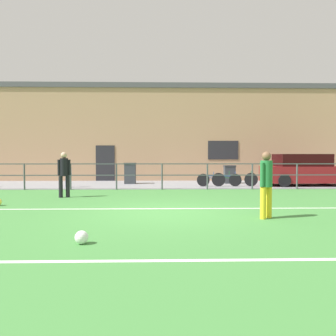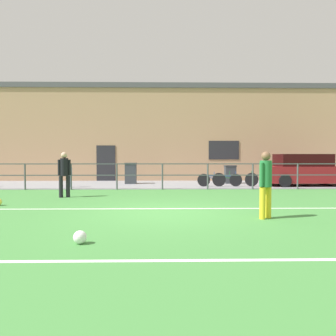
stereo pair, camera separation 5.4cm
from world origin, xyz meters
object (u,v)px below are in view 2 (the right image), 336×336
(bicycle_parked_1, at_px, (220,180))
(soccer_ball_spare, at_px, (80,237))
(bicycle_parked_2, at_px, (235,179))
(trash_bin_0, at_px, (131,173))
(parked_car_red, at_px, (305,171))
(player_goalkeeper, at_px, (64,172))
(player_striker, at_px, (266,181))
(spectator_child, at_px, (69,174))
(trash_bin_1, at_px, (230,174))

(bicycle_parked_1, bearing_deg, soccer_ball_spare, -112.16)
(soccer_ball_spare, distance_m, bicycle_parked_2, 11.29)
(trash_bin_0, bearing_deg, bicycle_parked_2, -17.88)
(parked_car_red, height_order, bicycle_parked_2, parked_car_red)
(player_goalkeeper, relative_size, trash_bin_0, 1.46)
(player_striker, bearing_deg, bicycle_parked_2, 44.47)
(parked_car_red, distance_m, bicycle_parked_1, 4.38)
(soccer_ball_spare, xyz_separation_m, bicycle_parked_1, (4.14, 10.17, 0.23))
(soccer_ball_spare, xyz_separation_m, spectator_child, (-2.95, 9.86, 0.53))
(spectator_child, xyz_separation_m, parked_car_red, (11.43, 0.78, 0.11))
(bicycle_parked_1, xyz_separation_m, trash_bin_1, (0.87, 1.74, 0.17))
(player_goalkeeper, xyz_separation_m, spectator_child, (-0.86, 3.61, -0.27))
(player_striker, relative_size, spectator_child, 1.44)
(player_striker, relative_size, soccer_ball_spare, 7.05)
(trash_bin_0, relative_size, trash_bin_1, 1.14)
(spectator_child, bearing_deg, trash_bin_0, -146.14)
(soccer_ball_spare, bearing_deg, bicycle_parked_2, 64.31)
(spectator_child, relative_size, bicycle_parked_2, 0.49)
(spectator_child, bearing_deg, player_goalkeeper, 101.11)
(player_goalkeeper, bearing_deg, bicycle_parked_1, 15.78)
(parked_car_red, relative_size, trash_bin_1, 4.28)
(soccer_ball_spare, relative_size, bicycle_parked_1, 0.10)
(player_striker, xyz_separation_m, trash_bin_0, (-4.06, 9.67, -0.32))
(parked_car_red, xyz_separation_m, bicycle_parked_1, (-4.34, -0.48, -0.42))
(bicycle_parked_2, xyz_separation_m, trash_bin_1, (0.12, 1.74, 0.15))
(soccer_ball_spare, bearing_deg, spectator_child, 106.67)
(bicycle_parked_1, bearing_deg, trash_bin_1, 63.42)
(soccer_ball_spare, bearing_deg, trash_bin_1, 67.18)
(bicycle_parked_2, bearing_deg, bicycle_parked_1, -180.00)
(bicycle_parked_1, bearing_deg, player_striker, -92.48)
(player_striker, xyz_separation_m, bicycle_parked_1, (0.35, 8.01, -0.55))
(bicycle_parked_2, relative_size, trash_bin_0, 2.01)
(soccer_ball_spare, bearing_deg, parked_car_red, 51.47)
(soccer_ball_spare, distance_m, bicycle_parked_1, 10.98)
(player_striker, distance_m, bicycle_parked_2, 8.10)
(player_goalkeeper, relative_size, bicycle_parked_2, 0.72)
(soccer_ball_spare, bearing_deg, bicycle_parked_1, 67.84)
(player_goalkeeper, distance_m, parked_car_red, 11.45)
(spectator_child, relative_size, trash_bin_0, 0.99)
(player_striker, bearing_deg, parked_car_red, 23.37)
(trash_bin_0, bearing_deg, player_striker, -67.25)
(spectator_child, distance_m, trash_bin_1, 8.22)
(trash_bin_1, bearing_deg, trash_bin_0, -179.18)
(bicycle_parked_1, relative_size, trash_bin_1, 2.23)
(soccer_ball_spare, relative_size, trash_bin_0, 0.20)
(soccer_ball_spare, distance_m, trash_bin_1, 12.92)
(player_goalkeeper, xyz_separation_m, parked_car_red, (10.57, 4.39, -0.16))
(parked_car_red, bearing_deg, player_striker, -118.90)
(player_striker, bearing_deg, soccer_ball_spare, 171.93)
(player_goalkeeper, bearing_deg, soccer_ball_spare, -87.85)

